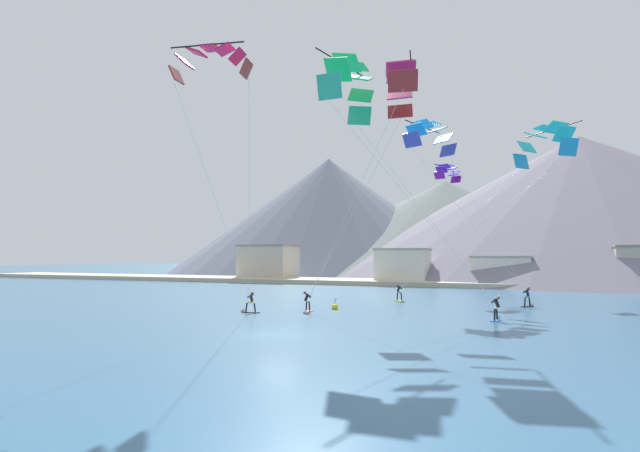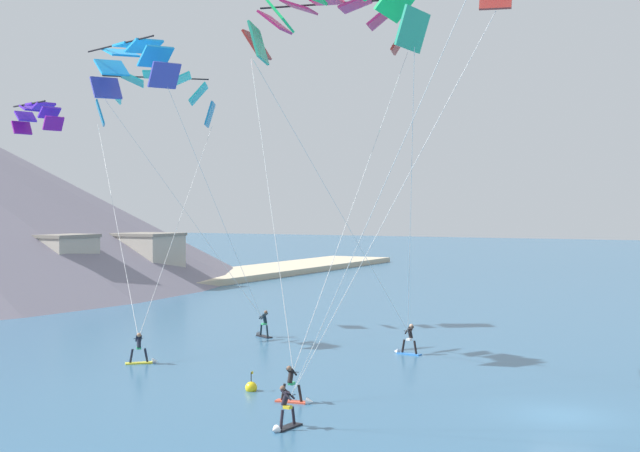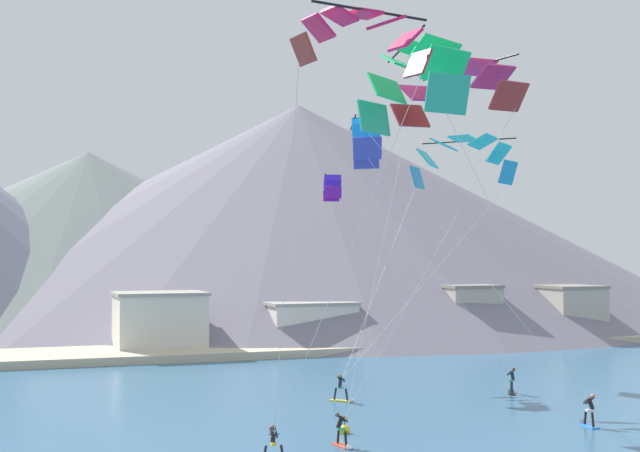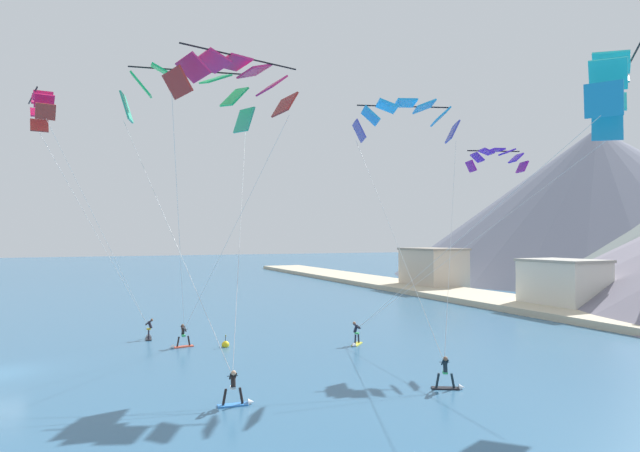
# 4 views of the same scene
# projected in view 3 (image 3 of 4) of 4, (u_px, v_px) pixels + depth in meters

# --- Properties ---
(kitesurfer_near_lead) EXTENTS (0.67, 1.77, 1.73)m
(kitesurfer_near_lead) POSITION_uv_depth(u_px,v_px,m) (343.00, 437.00, 42.44)
(kitesurfer_near_lead) COLOR #E54C33
(kitesurfer_near_lead) RESTS_ON ground
(kitesurfer_near_trail) EXTENTS (0.68, 1.78, 1.83)m
(kitesurfer_near_trail) POSITION_uv_depth(u_px,v_px,m) (588.00, 415.00, 47.62)
(kitesurfer_near_trail) COLOR #337FDB
(kitesurfer_near_trail) RESTS_ON ground
(kitesurfer_mid_center) EXTENTS (1.18, 1.72, 1.82)m
(kitesurfer_mid_center) POSITION_uv_depth(u_px,v_px,m) (512.00, 385.00, 58.68)
(kitesurfer_mid_center) COLOR black
(kitesurfer_mid_center) RESTS_ON ground
(kitesurfer_far_left) EXTENTS (1.77, 0.63, 1.70)m
(kitesurfer_far_left) POSITION_uv_depth(u_px,v_px,m) (269.00, 452.00, 39.33)
(kitesurfer_far_left) COLOR black
(kitesurfer_far_left) RESTS_ON ground
(kitesurfer_far_right) EXTENTS (1.49, 1.54, 1.80)m
(kitesurfer_far_right) POSITION_uv_depth(u_px,v_px,m) (344.00, 393.00, 55.41)
(kitesurfer_far_right) COLOR yellow
(kitesurfer_far_right) RESTS_ON ground
(parafoil_kite_near_lead) EXTENTS (9.22, 8.79, 17.98)m
(parafoil_kite_near_lead) POSITION_uv_depth(u_px,v_px,m) (455.00, 86.00, 47.33)
(parafoil_kite_near_lead) COLOR #A22522
(parafoil_kite_near_trail) EXTENTS (11.71, 8.97, 18.25)m
(parafoil_kite_near_trail) POSITION_uv_depth(u_px,v_px,m) (415.00, 77.00, 44.12)
(parafoil_kite_near_trail) COLOR #29AA83
(parafoil_kite_mid_center) EXTENTS (10.90, 7.76, 16.73)m
(parafoil_kite_mid_center) POSITION_uv_depth(u_px,v_px,m) (366.00, 138.00, 59.37)
(parafoil_kite_mid_center) COLOR #4045B3
(parafoil_kite_far_left) EXTENTS (5.68, 8.49, 17.00)m
(parafoil_kite_far_left) POSITION_uv_depth(u_px,v_px,m) (363.00, 37.00, 33.18)
(parafoil_kite_far_left) COLOR #9C322B
(parafoil_kite_far_right) EXTENTS (17.10, 13.29, 17.04)m
(parafoil_kite_far_right) POSITION_uv_depth(u_px,v_px,m) (462.00, 156.00, 69.45)
(parafoil_kite_far_right) COLOR #1C8AC3
(parafoil_kite_distant_high_outer) EXTENTS (2.66, 4.87, 1.83)m
(parafoil_kite_distant_high_outer) POSITION_uv_depth(u_px,v_px,m) (332.00, 184.00, 67.15)
(parafoil_kite_distant_high_outer) COLOR #851798
(race_marker_buoy) EXTENTS (0.56, 0.56, 1.02)m
(race_marker_buoy) POSITION_uv_depth(u_px,v_px,m) (345.00, 430.00, 45.71)
(race_marker_buoy) COLOR yellow
(race_marker_buoy) RESTS_ON ground
(shoreline_strip) EXTENTS (180.00, 10.00, 0.70)m
(shoreline_strip) POSITION_uv_depth(u_px,v_px,m) (217.00, 351.00, 80.65)
(shoreline_strip) COLOR beige
(shoreline_strip) RESTS_ON ground
(shore_building_harbour_front) EXTENTS (8.22, 6.36, 5.65)m
(shore_building_harbour_front) POSITION_uv_depth(u_px,v_px,m) (160.00, 323.00, 81.52)
(shore_building_harbour_front) COLOR silver
(shore_building_harbour_front) RESTS_ON ground
(shore_building_promenade_mid) EXTENTS (5.93, 6.13, 5.75)m
(shore_building_promenade_mid) POSITION_uv_depth(u_px,v_px,m) (570.00, 312.00, 95.03)
(shore_building_promenade_mid) COLOR #B7AD9E
(shore_building_promenade_mid) RESTS_ON ground
(shore_building_quay_east) EXTENTS (8.63, 4.48, 4.46)m
(shore_building_quay_east) POSITION_uv_depth(u_px,v_px,m) (311.00, 325.00, 86.16)
(shore_building_quay_east) COLOR silver
(shore_building_quay_east) RESTS_ON ground
(shore_building_old_town) EXTENTS (5.75, 6.13, 5.91)m
(shore_building_old_town) POSITION_uv_depth(u_px,v_px,m) (466.00, 313.00, 92.70)
(shore_building_old_town) COLOR #B7AD9E
(shore_building_old_town) RESTS_ON ground
(mountain_peak_central_summit) EXTENTS (123.69, 123.69, 32.55)m
(mountain_peak_central_summit) POSITION_uv_depth(u_px,v_px,m) (298.00, 208.00, 140.48)
(mountain_peak_central_summit) COLOR slate
(mountain_peak_central_summit) RESTS_ON ground
(mountain_peak_east_shoulder) EXTENTS (100.42, 100.42, 24.58)m
(mountain_peak_east_shoulder) POSITION_uv_depth(u_px,v_px,m) (88.00, 232.00, 135.49)
(mountain_peak_east_shoulder) COLOR slate
(mountain_peak_east_shoulder) RESTS_ON ground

